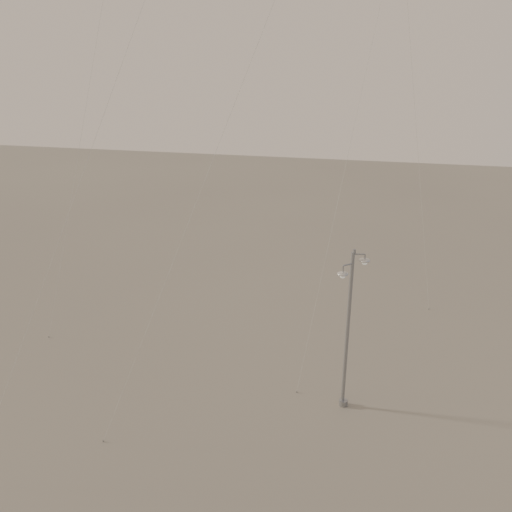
# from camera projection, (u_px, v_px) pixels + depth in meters

# --- Properties ---
(ground) EXTENTS (160.00, 160.00, 0.00)m
(ground) POSITION_uv_depth(u_px,v_px,m) (272.00, 454.00, 25.20)
(ground) COLOR gray
(ground) RESTS_ON ground
(street_lamp) EXTENTS (1.43, 1.07, 8.31)m
(street_lamp) POSITION_uv_depth(u_px,v_px,m) (348.00, 326.00, 27.28)
(street_lamp) COLOR #999CA1
(street_lamp) RESTS_ON ground
(kite_1) EXTENTS (8.03, 10.91, 25.38)m
(kite_1) POSITION_uv_depth(u_px,v_px,m) (276.00, 1.00, 25.68)
(kite_1) COLOR #2C2625
(kite_1) RESTS_ON ground
(kite_3) EXTENTS (4.76, 12.95, 22.35)m
(kite_3) POSITION_uv_depth(u_px,v_px,m) (119.00, 76.00, 25.71)
(kite_3) COLOR maroon
(kite_3) RESTS_ON ground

